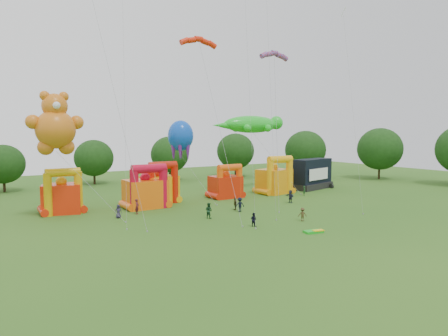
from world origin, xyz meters
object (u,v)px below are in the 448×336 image
bouncy_castle_0 (62,196)px  spectator_0 (118,211)px  stage_trailer (312,174)px  bouncy_castle_2 (160,187)px  gecko_kite (268,150)px  octopus_kite (189,159)px  spectator_4 (235,204)px  teddy_bear_kite (80,168)px

bouncy_castle_0 → spectator_0: 8.75m
stage_trailer → bouncy_castle_2: bearing=178.2°
gecko_kite → octopus_kite: gecko_kite is taller
bouncy_castle_2 → spectator_4: bearing=-58.1°
spectator_0 → stage_trailer: bearing=26.8°
bouncy_castle_0 → bouncy_castle_2: bouncy_castle_2 is taller
bouncy_castle_2 → stage_trailer: bearing=-1.8°
teddy_bear_kite → spectator_0: (4.11, -1.35, -5.46)m
teddy_bear_kite → spectator_0: 6.96m
spectator_4 → gecko_kite: bearing=179.4°
octopus_kite → stage_trailer: bearing=-2.9°
teddy_bear_kite → octopus_kite: teddy_bear_kite is taller
bouncy_castle_2 → teddy_bear_kite: 14.58m
spectator_0 → bouncy_castle_2: bearing=58.2°
stage_trailer → spectator_0: 39.03m
bouncy_castle_2 → spectator_0: bearing=-139.1°
stage_trailer → spectator_0: stage_trailer is taller
bouncy_castle_2 → gecko_kite: bearing=1.9°
stage_trailer → octopus_kite: size_ratio=0.76×
spectator_0 → bouncy_castle_0: bearing=145.4°
octopus_kite → spectator_4: (1.52, -10.82, -5.54)m
stage_trailer → gecko_kite: size_ratio=0.62×
bouncy_castle_2 → gecko_kite: (20.73, 0.68, 4.95)m
bouncy_castle_0 → bouncy_castle_2: size_ratio=0.96×
spectator_4 → teddy_bear_kite: bearing=-51.9°
stage_trailer → gecko_kite: (-9.15, 1.63, 4.63)m
bouncy_castle_0 → teddy_bear_kite: (1.22, -5.44, 4.01)m
octopus_kite → bouncy_castle_0: bearing=-177.2°
octopus_kite → spectator_4: bearing=-82.0°
gecko_kite → spectator_0: size_ratio=8.98×
bouncy_castle_2 → gecko_kite: size_ratio=0.41×
stage_trailer → bouncy_castle_0: bearing=179.6°
teddy_bear_kite → spectator_0: size_ratio=9.21×
teddy_bear_kite → gecko_kite: 34.09m
bouncy_castle_0 → spectator_4: (20.45, -9.89, -1.43)m
bouncy_castle_2 → spectator_0: (-8.56, -7.42, -1.55)m
bouncy_castle_2 → teddy_bear_kite: teddy_bear_kite is taller
spectator_4 → stage_trailer: bearing=163.4°
gecko_kite → teddy_bear_kite: bearing=-168.6°
bouncy_castle_0 → bouncy_castle_2: bearing=2.6°
octopus_kite → spectator_0: size_ratio=7.42×
octopus_kite → spectator_0: 16.59m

